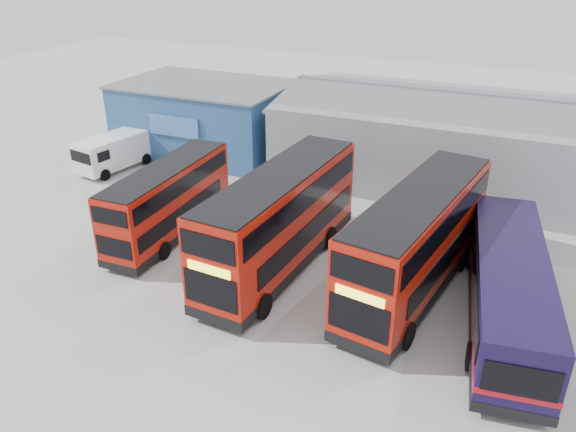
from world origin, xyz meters
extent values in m
plane|color=#9E9E99|center=(0.00, 0.00, 0.00)|extent=(120.00, 120.00, 0.00)
cube|color=navy|center=(-14.00, 18.00, 2.50)|extent=(12.00, 8.00, 5.00)
cube|color=slate|center=(-14.00, 18.00, 5.05)|extent=(12.30, 8.30, 0.15)
cube|color=#416EB8|center=(-14.00, 13.90, 3.00)|extent=(3.96, 0.15, 1.40)
cube|color=gray|center=(8.00, 20.00, 2.50)|extent=(30.00, 12.00, 5.00)
cube|color=slate|center=(8.00, 17.20, 5.25)|extent=(30.50, 6.33, 1.29)
cube|color=slate|center=(8.00, 22.80, 5.25)|extent=(30.50, 6.33, 1.29)
cube|color=#AB1609|center=(-8.45, 5.18, 2.10)|extent=(2.51, 9.36, 3.59)
cube|color=black|center=(-8.45, 5.18, 0.49)|extent=(2.54, 9.40, 0.40)
cube|color=black|center=(-7.31, 4.86, 1.68)|extent=(0.29, 7.88, 0.84)
cube|color=black|center=(-9.56, 4.79, 1.68)|extent=(0.29, 7.88, 0.84)
cube|color=black|center=(-7.33, 5.22, 3.19)|extent=(0.32, 8.76, 0.84)
cube|color=black|center=(-9.57, 5.15, 3.19)|extent=(0.32, 8.76, 0.84)
cube|color=black|center=(-8.60, 9.85, 1.59)|extent=(1.99, 0.11, 1.20)
cube|color=black|center=(-8.60, 9.85, 3.19)|extent=(1.99, 0.11, 0.84)
cube|color=#FEFF35|center=(-8.60, 9.86, 2.39)|extent=(1.59, 0.09, 0.31)
cube|color=black|center=(-8.30, 0.52, 1.59)|extent=(1.95, 0.11, 0.97)
cube|color=black|center=(-8.30, 0.52, 3.19)|extent=(1.95, 0.11, 0.80)
cube|color=black|center=(-8.45, 5.18, 3.91)|extent=(2.37, 9.23, 0.09)
cylinder|color=black|center=(-7.49, 8.45, 0.46)|extent=(0.31, 0.93, 0.92)
cylinder|color=black|center=(-9.61, 8.38, 0.46)|extent=(0.31, 0.93, 0.92)
cylinder|color=black|center=(-7.31, 2.87, 0.46)|extent=(0.31, 0.93, 0.92)
cylinder|color=black|center=(-9.44, 2.80, 0.46)|extent=(0.31, 0.93, 0.92)
cube|color=#AB1609|center=(-1.64, 4.56, 2.62)|extent=(3.47, 11.72, 4.46)
cube|color=black|center=(-1.64, 4.56, 0.61)|extent=(3.51, 11.76, 0.50)
cube|color=black|center=(-3.01, 5.09, 2.09)|extent=(0.66, 9.79, 1.05)
cube|color=black|center=(-0.21, 4.91, 2.09)|extent=(0.66, 9.79, 1.05)
cube|color=black|center=(-3.03, 4.65, 3.97)|extent=(0.73, 10.89, 1.05)
cube|color=black|center=(-0.24, 4.47, 3.97)|extent=(0.73, 10.89, 1.05)
cube|color=black|center=(-2.00, -1.23, 1.98)|extent=(2.48, 0.21, 1.49)
cube|color=black|center=(-2.00, -1.23, 3.97)|extent=(2.48, 0.21, 1.05)
cube|color=#FEFF35|center=(-2.00, -1.24, 2.97)|extent=(1.98, 0.17, 0.39)
cube|color=black|center=(-1.28, 10.36, 1.98)|extent=(2.42, 0.21, 1.21)
cube|color=black|center=(-1.28, 10.36, 3.97)|extent=(2.42, 0.21, 0.99)
cube|color=black|center=(-1.64, 4.56, 4.87)|extent=(3.29, 11.54, 0.11)
cylinder|color=black|center=(-3.21, 0.63, 0.57)|extent=(0.42, 1.17, 1.15)
cylinder|color=black|center=(-0.57, 0.47, 0.57)|extent=(0.42, 1.17, 1.15)
cylinder|color=black|center=(-2.77, 7.56, 0.57)|extent=(0.42, 1.17, 1.15)
cylinder|color=black|center=(-0.13, 7.39, 0.57)|extent=(0.42, 1.17, 1.15)
cube|color=#AB1609|center=(4.76, 5.15, 2.59)|extent=(4.44, 11.74, 4.42)
cube|color=black|center=(4.76, 5.15, 0.60)|extent=(4.49, 11.79, 0.49)
cube|color=black|center=(3.46, 5.79, 2.07)|extent=(1.53, 9.61, 1.04)
cube|color=black|center=(6.20, 5.37, 2.07)|extent=(1.53, 9.61, 1.04)
cube|color=black|center=(3.39, 5.36, 3.93)|extent=(1.70, 10.69, 1.04)
cube|color=black|center=(6.13, 4.93, 3.93)|extent=(1.70, 10.69, 1.04)
cube|color=black|center=(3.89, -0.54, 1.96)|extent=(2.44, 0.43, 1.47)
cube|color=black|center=(3.89, -0.54, 3.93)|extent=(2.44, 0.43, 1.04)
cube|color=#FEFF35|center=(3.89, -0.55, 2.95)|extent=(1.95, 0.34, 0.38)
cube|color=black|center=(5.64, 10.83, 1.96)|extent=(2.38, 0.42, 1.20)
cube|color=black|center=(5.64, 10.83, 3.93)|extent=(2.38, 0.42, 0.98)
cube|color=black|center=(4.76, 5.15, 4.82)|extent=(4.25, 11.55, 0.11)
cylinder|color=black|center=(2.86, 1.41, 0.57)|extent=(0.52, 1.17, 1.13)
cylinder|color=black|center=(5.45, 1.01, 0.57)|extent=(0.52, 1.17, 1.13)
cylinder|color=black|center=(3.91, 8.20, 0.57)|extent=(0.52, 1.17, 1.13)
cylinder|color=black|center=(6.50, 7.80, 0.57)|extent=(0.52, 1.17, 1.13)
cube|color=black|center=(8.76, 4.23, 1.79)|extent=(4.29, 12.04, 2.84)
cube|color=black|center=(8.76, 4.23, 0.57)|extent=(4.34, 12.09, 0.43)
cube|color=#A50C19|center=(8.76, 4.23, 1.29)|extent=(4.32, 12.08, 0.27)
cube|color=black|center=(10.16, 4.10, 2.25)|extent=(1.42, 9.77, 1.02)
cube|color=black|center=(7.46, 3.72, 2.25)|extent=(1.42, 9.77, 1.02)
cube|color=black|center=(7.94, 10.08, 1.98)|extent=(2.39, 0.39, 1.39)
cube|color=black|center=(9.59, -1.63, 1.98)|extent=(2.34, 0.38, 1.18)
cylinder|color=black|center=(9.46, 8.54, 0.56)|extent=(0.49, 1.15, 1.11)
cylinder|color=black|center=(6.91, 8.18, 0.56)|extent=(0.49, 1.15, 1.11)
cylinder|color=black|center=(10.50, 1.12, 0.56)|extent=(0.49, 1.15, 1.11)
cylinder|color=black|center=(7.95, 0.76, 0.56)|extent=(0.49, 1.15, 1.11)
cube|color=white|center=(-17.76, 11.87, 1.36)|extent=(3.07, 5.73, 2.07)
cube|color=black|center=(-18.23, 9.17, 1.69)|extent=(1.94, 0.39, 0.76)
cube|color=black|center=(-19.15, 10.34, 1.69)|extent=(0.22, 0.97, 0.65)
cube|color=black|center=(-16.96, 9.96, 1.69)|extent=(0.22, 0.97, 0.65)
cylinder|color=black|center=(-19.10, 10.22, 0.39)|extent=(0.39, 0.82, 0.78)
cylinder|color=black|center=(-17.05, 9.87, 0.39)|extent=(0.39, 0.82, 0.78)
cylinder|color=black|center=(-18.48, 13.87, 0.39)|extent=(0.39, 0.82, 0.78)
cylinder|color=black|center=(-16.42, 13.51, 0.39)|extent=(0.39, 0.82, 0.78)
camera|label=1|loc=(8.42, -16.98, 14.41)|focal=35.00mm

